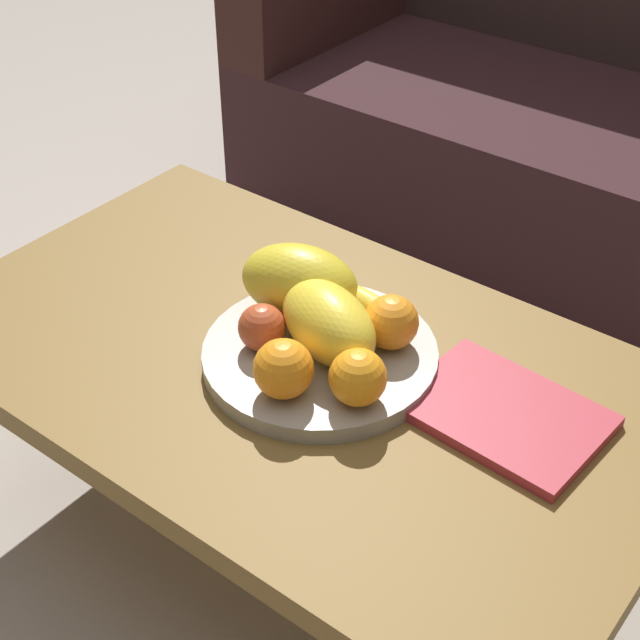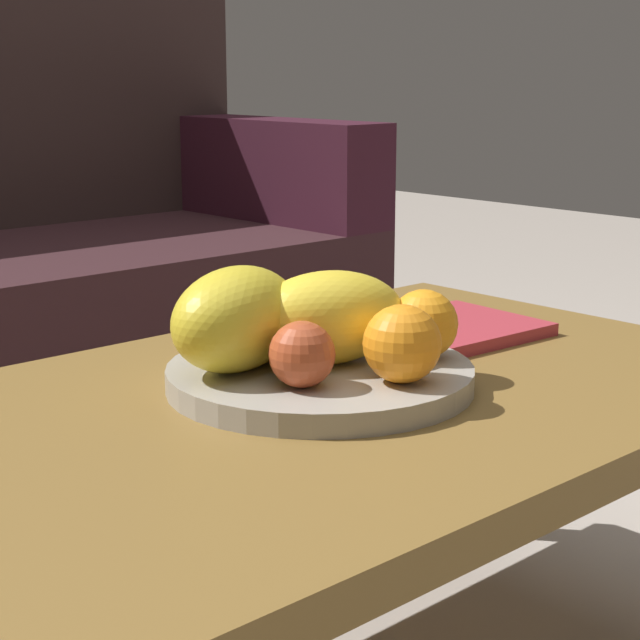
# 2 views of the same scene
# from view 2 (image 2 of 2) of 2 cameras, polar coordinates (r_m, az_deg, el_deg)

# --- Properties ---
(coffee_table) EXTENTS (1.09, 0.64, 0.39)m
(coffee_table) POSITION_cam_2_polar(r_m,az_deg,el_deg) (1.13, -0.83, -6.21)
(coffee_table) COLOR brown
(coffee_table) RESTS_ON ground_plane
(fruit_bowl) EXTENTS (0.33, 0.33, 0.03)m
(fruit_bowl) POSITION_cam_2_polar(r_m,az_deg,el_deg) (1.14, -0.00, -3.06)
(fruit_bowl) COLOR #A49F94
(fruit_bowl) RESTS_ON coffee_table
(melon_large_front) EXTENTS (0.20, 0.15, 0.11)m
(melon_large_front) POSITION_cam_2_polar(r_m,az_deg,el_deg) (1.11, -4.50, 0.07)
(melon_large_front) COLOR yellow
(melon_large_front) RESTS_ON fruit_bowl
(melon_smaller_beside) EXTENTS (0.20, 0.15, 0.10)m
(melon_smaller_beside) POSITION_cam_2_polar(r_m,az_deg,el_deg) (1.13, 0.45, 0.14)
(melon_smaller_beside) COLOR yellow
(melon_smaller_beside) RESTS_ON fruit_bowl
(orange_front) EXTENTS (0.08, 0.08, 0.08)m
(orange_front) POSITION_cam_2_polar(r_m,az_deg,el_deg) (1.16, 5.58, -0.22)
(orange_front) COLOR orange
(orange_front) RESTS_ON fruit_bowl
(orange_left) EXTENTS (0.08, 0.08, 0.08)m
(orange_left) POSITION_cam_2_polar(r_m,az_deg,el_deg) (1.22, 0.28, 0.56)
(orange_left) COLOR orange
(orange_left) RESTS_ON fruit_bowl
(orange_right) EXTENTS (0.08, 0.08, 0.08)m
(orange_right) POSITION_cam_2_polar(r_m,az_deg,el_deg) (1.07, 4.43, -1.29)
(orange_right) COLOR orange
(orange_right) RESTS_ON fruit_bowl
(apple_front) EXTENTS (0.07, 0.07, 0.07)m
(apple_front) POSITION_cam_2_polar(r_m,az_deg,el_deg) (1.05, -0.98, -1.86)
(apple_front) COLOR #B64927
(apple_front) RESTS_ON fruit_bowl
(banana_bunch) EXTENTS (0.18, 0.13, 0.06)m
(banana_bunch) POSITION_cam_2_polar(r_m,az_deg,el_deg) (1.18, -2.35, -0.54)
(banana_bunch) COLOR yellow
(banana_bunch) RESTS_ON fruit_bowl
(magazine) EXTENTS (0.26, 0.20, 0.02)m
(magazine) POSITION_cam_2_polar(r_m,az_deg,el_deg) (1.36, 6.45, -0.60)
(magazine) COLOR #B0323E
(magazine) RESTS_ON coffee_table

